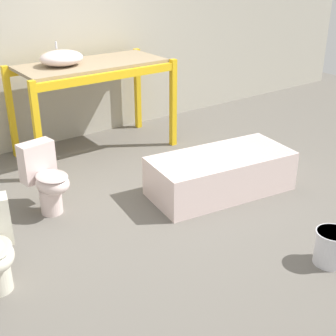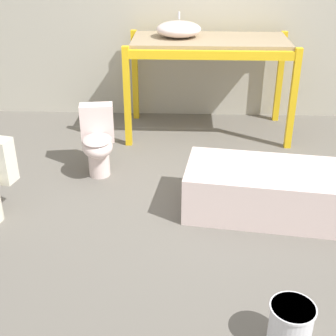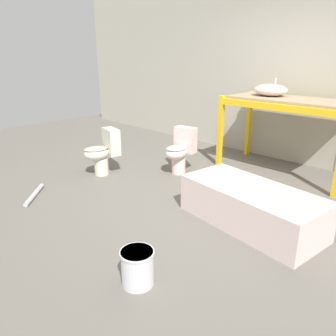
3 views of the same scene
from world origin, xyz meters
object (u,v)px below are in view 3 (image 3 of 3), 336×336
object	(u,v)px
bucket_white	(137,267)
bathtub_main	(251,203)
toilet_near	(180,150)
sink_basin	(271,90)
toilet_far	(103,151)

from	to	relation	value
bucket_white	bathtub_main	bearing A→B (deg)	85.33
toilet_near	bucket_white	world-z (taller)	toilet_near
sink_basin	bathtub_main	distance (m)	2.21
bucket_white	sink_basin	bearing A→B (deg)	102.61
sink_basin	toilet_far	distance (m)	2.64
bucket_white	toilet_near	bearing A→B (deg)	125.18
sink_basin	bucket_white	size ratio (longest dim) A/B	1.71
toilet_near	bucket_white	size ratio (longest dim) A/B	2.31
toilet_near	sink_basin	bearing A→B (deg)	48.01
bathtub_main	toilet_far	distance (m)	2.37
sink_basin	bucket_white	world-z (taller)	sink_basin
bathtub_main	toilet_near	bearing A→B (deg)	165.31
toilet_near	toilet_far	world-z (taller)	same
bathtub_main	bucket_white	size ratio (longest dim) A/B	5.31
bathtub_main	bucket_white	distance (m)	1.45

